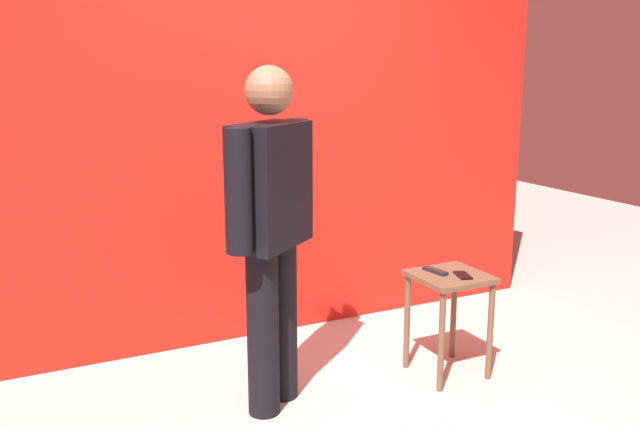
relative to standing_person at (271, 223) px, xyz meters
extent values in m
cube|color=red|center=(0.31, 1.02, 0.39)|extent=(4.42, 0.12, 2.80)
cylinder|color=black|center=(-0.08, -0.06, -0.57)|extent=(0.24, 0.24, 0.89)
cylinder|color=black|center=(0.08, 0.06, -0.57)|extent=(0.24, 0.24, 0.89)
cube|color=black|center=(0.00, 0.00, 0.20)|extent=(0.53, 0.49, 0.63)
cube|color=red|center=(-0.08, 0.10, 0.23)|extent=(0.11, 0.09, 0.53)
cube|color=#B2333D|center=(-0.08, 0.10, 0.21)|extent=(0.04, 0.04, 0.48)
cylinder|color=black|center=(-0.23, -0.18, 0.21)|extent=(0.17, 0.17, 0.60)
cylinder|color=black|center=(0.23, 0.18, 0.21)|extent=(0.17, 0.17, 0.60)
sphere|color=brown|center=(0.00, 0.00, 0.67)|extent=(0.25, 0.25, 0.25)
cube|color=brown|center=(1.08, -0.10, -0.41)|extent=(0.41, 0.41, 0.03)
cylinder|color=brown|center=(0.90, -0.28, -0.72)|extent=(0.04, 0.04, 0.59)
cylinder|color=brown|center=(1.25, -0.28, -0.72)|extent=(0.04, 0.04, 0.59)
cylinder|color=brown|center=(0.90, 0.07, -0.72)|extent=(0.04, 0.04, 0.59)
cylinder|color=brown|center=(1.25, 0.07, -0.72)|extent=(0.04, 0.04, 0.59)
cube|color=black|center=(1.12, -0.17, -0.39)|extent=(0.11, 0.16, 0.01)
cube|color=black|center=(1.02, -0.04, -0.38)|extent=(0.07, 0.17, 0.02)
camera|label=1|loc=(-1.29, -3.18, 0.80)|focal=38.37mm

